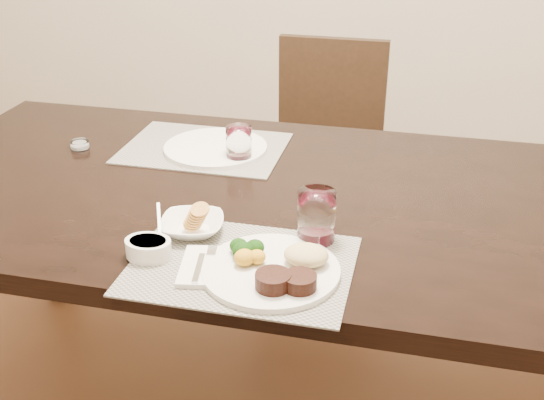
% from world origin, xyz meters
% --- Properties ---
extents(dining_table, '(2.00, 1.00, 0.75)m').
position_xyz_m(dining_table, '(0.00, 0.00, 0.67)').
color(dining_table, black).
rests_on(dining_table, ground).
extents(chair_far, '(0.42, 0.42, 0.90)m').
position_xyz_m(chair_far, '(0.00, 0.93, 0.50)').
color(chair_far, black).
rests_on(chair_far, ground).
extents(placemat_near, '(0.46, 0.34, 0.00)m').
position_xyz_m(placemat_near, '(0.03, -0.36, 0.75)').
color(placemat_near, gray).
rests_on(placemat_near, dining_table).
extents(placemat_far, '(0.46, 0.34, 0.00)m').
position_xyz_m(placemat_far, '(-0.25, 0.23, 0.75)').
color(placemat_far, gray).
rests_on(placemat_far, dining_table).
extents(dinner_plate, '(0.28, 0.28, 0.05)m').
position_xyz_m(dinner_plate, '(0.11, -0.38, 0.77)').
color(dinner_plate, silver).
rests_on(dinner_plate, placemat_near).
extents(napkin_fork, '(0.11, 0.16, 0.02)m').
position_xyz_m(napkin_fork, '(-0.05, -0.39, 0.76)').
color(napkin_fork, silver).
rests_on(napkin_fork, placemat_near).
extents(steak_knife, '(0.04, 0.22, 0.01)m').
position_xyz_m(steak_knife, '(0.16, -0.40, 0.76)').
color(steak_knife, silver).
rests_on(steak_knife, placemat_near).
extents(cracker_bowl, '(0.17, 0.17, 0.06)m').
position_xyz_m(cracker_bowl, '(-0.12, -0.25, 0.77)').
color(cracker_bowl, silver).
rests_on(cracker_bowl, placemat_near).
extents(sauce_ramekin, '(0.10, 0.15, 0.08)m').
position_xyz_m(sauce_ramekin, '(-0.17, -0.37, 0.78)').
color(sauce_ramekin, silver).
rests_on(sauce_ramekin, placemat_near).
extents(wine_glass_near, '(0.08, 0.08, 0.12)m').
position_xyz_m(wine_glass_near, '(0.16, -0.22, 0.81)').
color(wine_glass_near, silver).
rests_on(wine_glass_near, placemat_near).
extents(far_plate, '(0.30, 0.30, 0.01)m').
position_xyz_m(far_plate, '(-0.21, 0.22, 0.76)').
color(far_plate, silver).
rests_on(far_plate, placemat_far).
extents(wine_glass_far, '(0.07, 0.07, 0.10)m').
position_xyz_m(wine_glass_far, '(-0.13, 0.17, 0.80)').
color(wine_glass_far, silver).
rests_on(wine_glass_far, placemat_far).
extents(salt_cellar, '(0.05, 0.05, 0.02)m').
position_xyz_m(salt_cellar, '(-0.60, 0.15, 0.76)').
color(salt_cellar, silver).
rests_on(salt_cellar, dining_table).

